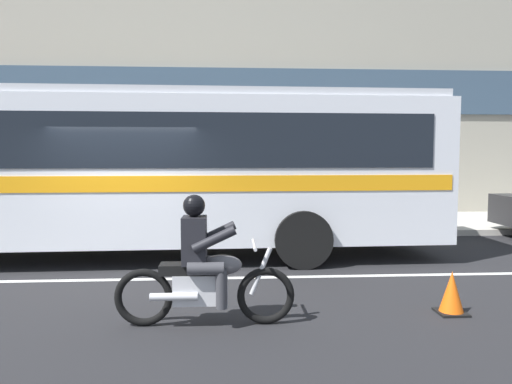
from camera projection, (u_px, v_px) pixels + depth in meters
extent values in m
plane|color=black|center=(126.00, 271.00, 8.49)|extent=(60.00, 60.00, 0.00)
cube|color=#B7B2A8|center=(163.00, 225.00, 13.56)|extent=(28.00, 3.80, 0.15)
cube|color=silver|center=(119.00, 280.00, 7.90)|extent=(26.60, 0.14, 0.01)
cube|color=gray|center=(170.00, 37.00, 15.42)|extent=(28.00, 0.80, 11.53)
cube|color=#384C60|center=(169.00, 90.00, 15.11)|extent=(25.76, 0.10, 1.40)
cube|color=silver|center=(120.00, 170.00, 9.53)|extent=(12.59, 2.86, 2.70)
cube|color=black|center=(119.00, 142.00, 9.49)|extent=(11.59, 2.88, 0.96)
cube|color=orange|center=(120.00, 180.00, 9.55)|extent=(12.34, 2.89, 0.28)
cube|color=#BABCC3|center=(119.00, 97.00, 9.43)|extent=(12.34, 2.73, 0.16)
cylinder|color=black|center=(303.00, 239.00, 8.67)|extent=(1.04, 0.30, 1.04)
torus|color=black|center=(266.00, 296.00, 5.82)|extent=(0.69, 0.10, 0.69)
torus|color=black|center=(144.00, 297.00, 5.75)|extent=(0.69, 0.10, 0.69)
cube|color=silver|center=(201.00, 288.00, 5.77)|extent=(0.64, 0.29, 0.36)
ellipsoid|color=#59565B|center=(222.00, 265.00, 5.76)|extent=(0.48, 0.29, 0.24)
cube|color=black|center=(184.00, 269.00, 5.75)|extent=(0.56, 0.27, 0.12)
cylinder|color=silver|center=(261.00, 271.00, 5.79)|extent=(0.28, 0.06, 0.58)
cylinder|color=silver|center=(254.00, 245.00, 5.77)|extent=(0.05, 0.64, 0.04)
cylinder|color=silver|center=(174.00, 297.00, 5.60)|extent=(0.55, 0.10, 0.09)
cube|color=black|center=(194.00, 240.00, 5.73)|extent=(0.29, 0.36, 0.56)
sphere|color=black|center=(194.00, 206.00, 5.70)|extent=(0.26, 0.26, 0.26)
cylinder|color=#38383D|center=(207.00, 262.00, 5.94)|extent=(0.42, 0.16, 0.15)
cylinder|color=#38383D|center=(222.00, 281.00, 5.96)|extent=(0.13, 0.13, 0.46)
cylinder|color=#38383D|center=(206.00, 269.00, 5.58)|extent=(0.42, 0.16, 0.15)
cylinder|color=#38383D|center=(221.00, 289.00, 5.60)|extent=(0.13, 0.13, 0.46)
cylinder|color=black|center=(215.00, 234.00, 5.93)|extent=(0.52, 0.12, 0.32)
cylinder|color=black|center=(214.00, 240.00, 5.54)|extent=(0.52, 0.12, 0.32)
cylinder|color=#4C8C3F|center=(52.00, 216.00, 12.54)|extent=(0.22, 0.22, 0.58)
sphere|color=#4C8C3F|center=(51.00, 203.00, 12.51)|extent=(0.20, 0.20, 0.20)
cylinder|color=#4C8C3F|center=(50.00, 216.00, 12.40)|extent=(0.09, 0.10, 0.09)
cone|color=#EA590F|center=(452.00, 292.00, 6.20)|extent=(0.32, 0.32, 0.55)
cube|color=black|center=(451.00, 312.00, 6.22)|extent=(0.36, 0.36, 0.03)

